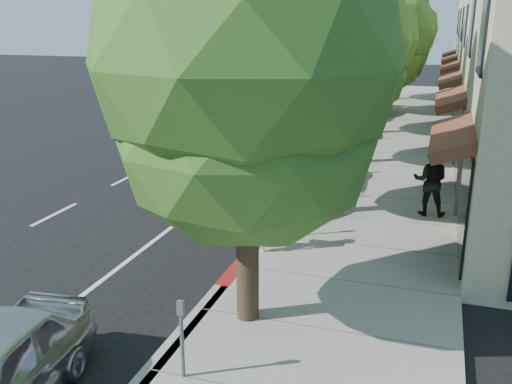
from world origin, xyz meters
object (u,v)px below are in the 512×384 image
at_px(street_tree_5, 397,31).
at_px(dark_sedan, 333,128).
at_px(dark_suv_far, 358,100).
at_px(white_pickup, 357,101).
at_px(street_tree_0, 247,70).
at_px(street_tree_2, 356,42).
at_px(street_tree_4, 388,37).
at_px(silver_suv, 283,172).
at_px(bicycle, 213,203).
at_px(cyclist, 264,222).
at_px(street_tree_1, 322,45).
at_px(pedestrian, 431,181).
at_px(street_tree_3, 376,32).

distance_m(street_tree_5, dark_sedan, 14.63).
bearing_deg(dark_suv_far, white_pickup, -83.07).
xyz_separation_m(street_tree_0, street_tree_2, (0.00, 12.00, -0.04)).
bearing_deg(street_tree_5, white_pickup, -101.31).
bearing_deg(street_tree_4, silver_suv, -94.85).
xyz_separation_m(bicycle, dark_suv_far, (1.30, 18.50, 0.44)).
height_order(street_tree_0, cyclist, street_tree_0).
bearing_deg(street_tree_1, street_tree_5, 90.00).
relative_size(street_tree_0, cyclist, 4.67).
xyz_separation_m(street_tree_5, dark_suv_far, (-1.40, -6.50, -3.59)).
bearing_deg(street_tree_5, street_tree_1, -90.00).
distance_m(white_pickup, dark_suv_far, 0.50).
height_order(street_tree_5, bicycle, street_tree_5).
height_order(street_tree_5, silver_suv, street_tree_5).
distance_m(street_tree_1, pedestrian, 4.66).
xyz_separation_m(street_tree_0, dark_suv_far, (-1.40, 23.50, -3.63)).
xyz_separation_m(cyclist, dark_sedan, (-0.75, 12.86, -0.14)).
bearing_deg(dark_suv_far, bicycle, -87.09).
relative_size(white_pickup, dark_suv_far, 1.19).
xyz_separation_m(street_tree_4, street_tree_5, (0.00, 6.00, 0.19)).
relative_size(street_tree_3, cyclist, 4.82).
bearing_deg(cyclist, white_pickup, -27.10).
height_order(street_tree_0, street_tree_1, street_tree_1).
xyz_separation_m(street_tree_3, street_tree_5, (0.00, 12.00, -0.22)).
distance_m(dark_suv_far, pedestrian, 17.25).
distance_m(street_tree_2, dark_sedan, 5.67).
bearing_deg(street_tree_0, street_tree_5, 90.00).
distance_m(cyclist, dark_suv_far, 20.42).
height_order(street_tree_3, cyclist, street_tree_3).
distance_m(cyclist, white_pickup, 19.92).
height_order(street_tree_2, cyclist, street_tree_2).
distance_m(bicycle, dark_suv_far, 18.55).
xyz_separation_m(street_tree_0, bicycle, (-2.70, 5.00, -4.07)).
bearing_deg(cyclist, street_tree_5, -30.64).
xyz_separation_m(street_tree_3, street_tree_4, (0.00, 6.00, -0.41)).
distance_m(street_tree_5, white_pickup, 7.99).
xyz_separation_m(street_tree_1, bicycle, (-2.70, -1.00, -4.19)).
xyz_separation_m(street_tree_5, bicycle, (-2.70, -25.00, -4.03)).
bearing_deg(white_pickup, silver_suv, -87.50).
relative_size(dark_sedan, white_pickup, 0.65).
bearing_deg(cyclist, bicycle, 17.79).
xyz_separation_m(cyclist, bicycle, (-2.05, 1.91, -0.35)).
height_order(street_tree_1, bicycle, street_tree_1).
relative_size(street_tree_4, white_pickup, 1.16).
xyz_separation_m(white_pickup, pedestrian, (4.32, -16.19, 0.20)).
relative_size(street_tree_2, street_tree_5, 0.97).
bearing_deg(street_tree_5, street_tree_3, -90.00).
relative_size(street_tree_0, street_tree_3, 0.97).
bearing_deg(street_tree_1, dark_suv_far, 94.57).
height_order(street_tree_0, street_tree_2, street_tree_0).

